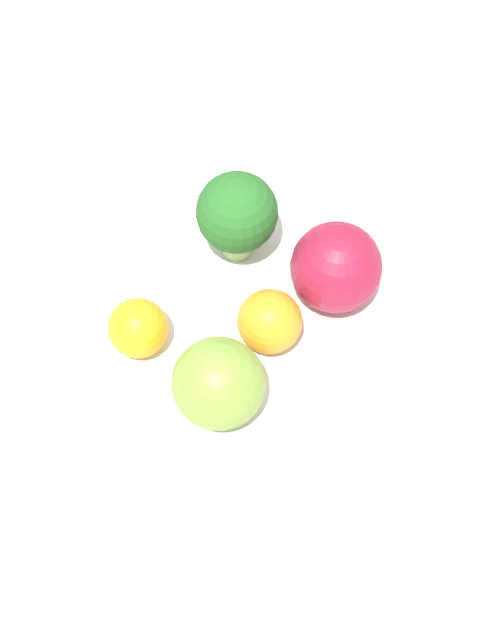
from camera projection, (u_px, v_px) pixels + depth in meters
name	position (u px, v px, depth m)	size (l,w,h in m)	color
ground_plane	(240.00, 368.00, 0.66)	(6.00, 6.00, 0.00)	gray
table_surface	(240.00, 362.00, 0.65)	(1.20, 1.20, 0.02)	silver
bowl	(240.00, 342.00, 0.62)	(0.21, 0.21, 0.04)	white
broccoli	(237.00, 214.00, 0.60)	(0.06, 0.06, 0.07)	#99C17A
apple_red	(218.00, 384.00, 0.55)	(0.06, 0.06, 0.06)	olive
apple_green	(336.00, 267.00, 0.59)	(0.06, 0.06, 0.06)	maroon
orange_front	(268.00, 325.00, 0.58)	(0.04, 0.04, 0.04)	orange
orange_back	(138.00, 328.00, 0.58)	(0.04, 0.04, 0.04)	orange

